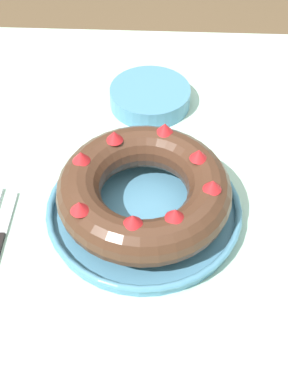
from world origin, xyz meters
TOP-DOWN VIEW (x-y plane):
  - ground_plane at (0.00, 0.00)m, footprint 8.00×8.00m
  - dining_table at (0.00, 0.00)m, footprint 1.48×1.22m
  - serving_dish at (-0.01, -0.00)m, footprint 0.34×0.34m
  - bundt_cake at (-0.01, -0.00)m, footprint 0.29×0.29m
  - cake_knife at (-0.25, -0.06)m, footprint 0.02×0.17m
  - side_bowl at (-0.01, 0.32)m, footprint 0.17×0.17m

SIDE VIEW (x-z plane):
  - ground_plane at x=0.00m, z-range 0.00..0.00m
  - dining_table at x=0.00m, z-range 0.29..1.01m
  - cake_knife at x=-0.25m, z-range 0.72..0.73m
  - serving_dish at x=-0.01m, z-range 0.72..0.75m
  - side_bowl at x=-0.01m, z-range 0.72..0.76m
  - bundt_cake at x=-0.01m, z-range 0.74..0.84m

